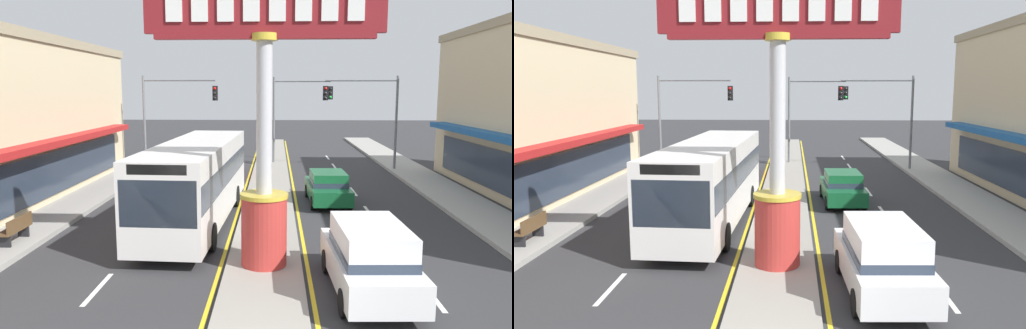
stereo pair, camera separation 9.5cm
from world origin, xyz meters
The scene contains 14 objects.
median_strip centered at (0.00, 18.00, 0.07)m, with size 2.27×52.00×0.14m, color gray.
sidewalk_left centered at (-9.04, 16.00, 0.09)m, with size 2.62×60.00×0.18m, color #9E9B93.
sidewalk_right centered at (9.04, 16.00, 0.09)m, with size 2.62×60.00×0.18m, color #9E9B93.
lane_markings centered at (0.00, 16.65, 0.00)m, with size 9.01×52.00×0.01m.
district_sign centered at (0.00, 6.50, 4.00)m, with size 6.73×1.42×8.23m.
traffic_light_left_side centered at (-6.37, 23.82, 4.25)m, with size 4.86×0.46×6.20m.
traffic_light_right_side centered at (6.37, 24.68, 4.25)m, with size 4.86×0.46×6.20m.
traffic_light_median_far centered at (1.68, 27.51, 4.19)m, with size 4.20×0.46×6.20m.
sedan_near_right_lane centered at (-6.08, 18.19, 0.79)m, with size 1.98×4.37×1.53m.
suv_far_right_lane centered at (2.79, 4.82, 0.98)m, with size 2.12×4.68×1.90m.
bus_near_left_lane centered at (-2.79, 11.59, 1.87)m, with size 3.03×11.30×3.26m.
sedan_mid_left_lane centered at (-2.79, 22.86, 0.79)m, with size 1.89×4.33×1.53m.
sedan_far_left_oncoming centered at (2.79, 15.23, 0.79)m, with size 1.94×4.35×1.53m.
street_bench centered at (-8.47, 8.24, 0.65)m, with size 0.48×1.60×0.88m.
Camera 1 is at (0.33, -7.63, 5.31)m, focal length 34.62 mm.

